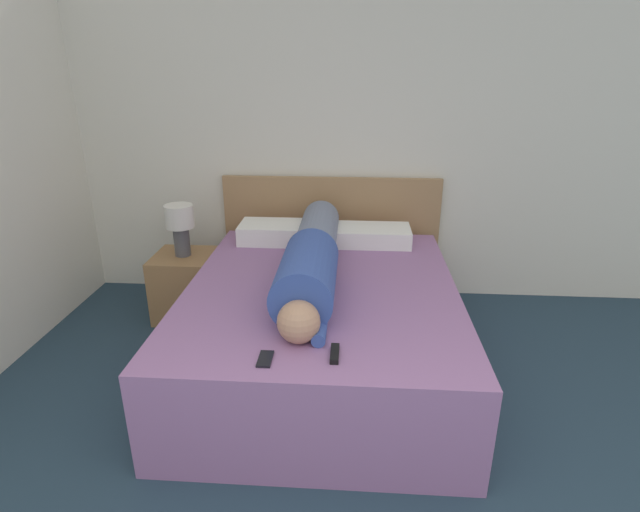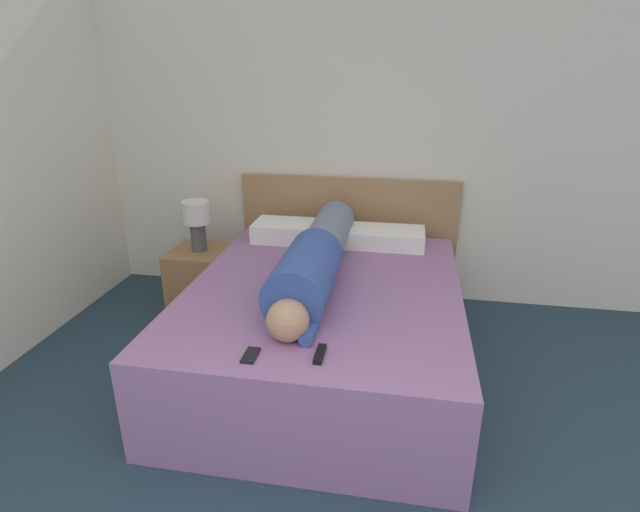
{
  "view_description": "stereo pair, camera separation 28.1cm",
  "coord_description": "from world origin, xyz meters",
  "px_view_note": "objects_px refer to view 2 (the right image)",
  "views": [
    {
      "loc": [
        -0.06,
        -0.11,
        1.84
      ],
      "look_at": [
        -0.24,
        2.5,
        0.83
      ],
      "focal_mm": 28.0,
      "sensor_mm": 36.0,
      "label": 1
    },
    {
      "loc": [
        0.22,
        -0.08,
        1.84
      ],
      "look_at": [
        -0.24,
        2.5,
        0.83
      ],
      "focal_mm": 28.0,
      "sensor_mm": 36.0,
      "label": 2
    }
  ],
  "objects_px": {
    "bed": "(324,327)",
    "person_lying": "(315,258)",
    "tv_remote": "(320,354)",
    "cell_phone": "(251,355)",
    "pillow_near_headboard": "(294,231)",
    "pillow_second": "(385,237)",
    "table_lamp": "(197,219)",
    "nightstand": "(202,280)"
  },
  "relations": [
    {
      "from": "cell_phone",
      "to": "table_lamp",
      "type": "bearing_deg",
      "value": 120.79
    },
    {
      "from": "table_lamp",
      "to": "tv_remote",
      "type": "bearing_deg",
      "value": -49.9
    },
    {
      "from": "bed",
      "to": "table_lamp",
      "type": "height_order",
      "value": "table_lamp"
    },
    {
      "from": "table_lamp",
      "to": "pillow_near_headboard",
      "type": "distance_m",
      "value": 0.73
    },
    {
      "from": "bed",
      "to": "pillow_near_headboard",
      "type": "xyz_separation_m",
      "value": [
        -0.37,
        0.79,
        0.36
      ]
    },
    {
      "from": "nightstand",
      "to": "table_lamp",
      "type": "xyz_separation_m",
      "value": [
        -0.0,
        0.0,
        0.5
      ]
    },
    {
      "from": "person_lying",
      "to": "cell_phone",
      "type": "height_order",
      "value": "person_lying"
    },
    {
      "from": "bed",
      "to": "pillow_near_headboard",
      "type": "height_order",
      "value": "pillow_near_headboard"
    },
    {
      "from": "pillow_near_headboard",
      "to": "person_lying",
      "type": "bearing_deg",
      "value": -67.32
    },
    {
      "from": "pillow_near_headboard",
      "to": "pillow_second",
      "type": "distance_m",
      "value": 0.69
    },
    {
      "from": "person_lying",
      "to": "tv_remote",
      "type": "bearing_deg",
      "value": -78.02
    },
    {
      "from": "nightstand",
      "to": "person_lying",
      "type": "relative_size",
      "value": 0.29
    },
    {
      "from": "pillow_near_headboard",
      "to": "pillow_second",
      "type": "relative_size",
      "value": 1.05
    },
    {
      "from": "pillow_second",
      "to": "cell_phone",
      "type": "xyz_separation_m",
      "value": [
        -0.53,
        -1.63,
        -0.06
      ]
    },
    {
      "from": "pillow_second",
      "to": "cell_phone",
      "type": "bearing_deg",
      "value": -107.89
    },
    {
      "from": "nightstand",
      "to": "table_lamp",
      "type": "distance_m",
      "value": 0.5
    },
    {
      "from": "pillow_near_headboard",
      "to": "cell_phone",
      "type": "distance_m",
      "value": 1.64
    },
    {
      "from": "person_lying",
      "to": "tv_remote",
      "type": "distance_m",
      "value": 0.87
    },
    {
      "from": "nightstand",
      "to": "cell_phone",
      "type": "bearing_deg",
      "value": -59.21
    },
    {
      "from": "person_lying",
      "to": "pillow_near_headboard",
      "type": "height_order",
      "value": "person_lying"
    },
    {
      "from": "bed",
      "to": "tv_remote",
      "type": "bearing_deg",
      "value": -81.84
    },
    {
      "from": "bed",
      "to": "person_lying",
      "type": "height_order",
      "value": "person_lying"
    },
    {
      "from": "bed",
      "to": "person_lying",
      "type": "xyz_separation_m",
      "value": [
        -0.07,
        0.06,
        0.44
      ]
    },
    {
      "from": "table_lamp",
      "to": "pillow_second",
      "type": "height_order",
      "value": "table_lamp"
    },
    {
      "from": "person_lying",
      "to": "pillow_second",
      "type": "relative_size",
      "value": 3.02
    },
    {
      "from": "tv_remote",
      "to": "cell_phone",
      "type": "height_order",
      "value": "tv_remote"
    },
    {
      "from": "table_lamp",
      "to": "person_lying",
      "type": "height_order",
      "value": "person_lying"
    },
    {
      "from": "person_lying",
      "to": "bed",
      "type": "bearing_deg",
      "value": -42.77
    },
    {
      "from": "table_lamp",
      "to": "tv_remote",
      "type": "xyz_separation_m",
      "value": [
        1.19,
        -1.42,
        -0.16
      ]
    },
    {
      "from": "table_lamp",
      "to": "person_lying",
      "type": "xyz_separation_m",
      "value": [
        1.02,
        -0.57,
        -0.02
      ]
    },
    {
      "from": "nightstand",
      "to": "tv_remote",
      "type": "height_order",
      "value": "tv_remote"
    },
    {
      "from": "pillow_second",
      "to": "tv_remote",
      "type": "distance_m",
      "value": 1.58
    },
    {
      "from": "nightstand",
      "to": "person_lying",
      "type": "bearing_deg",
      "value": -29.52
    },
    {
      "from": "nightstand",
      "to": "bed",
      "type": "bearing_deg",
      "value": -30.47
    },
    {
      "from": "bed",
      "to": "cell_phone",
      "type": "bearing_deg",
      "value": -103.58
    },
    {
      "from": "person_lying",
      "to": "tv_remote",
      "type": "height_order",
      "value": "person_lying"
    },
    {
      "from": "cell_phone",
      "to": "nightstand",
      "type": "bearing_deg",
      "value": 120.79
    },
    {
      "from": "nightstand",
      "to": "pillow_near_headboard",
      "type": "xyz_separation_m",
      "value": [
        0.71,
        0.15,
        0.4
      ]
    },
    {
      "from": "table_lamp",
      "to": "cell_phone",
      "type": "distance_m",
      "value": 1.73
    },
    {
      "from": "bed",
      "to": "pillow_near_headboard",
      "type": "relative_size",
      "value": 3.35
    },
    {
      "from": "nightstand",
      "to": "table_lamp",
      "type": "bearing_deg",
      "value": 180.0
    },
    {
      "from": "pillow_second",
      "to": "tv_remote",
      "type": "relative_size",
      "value": 3.82
    }
  ]
}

